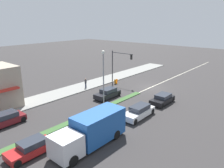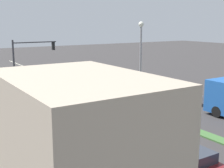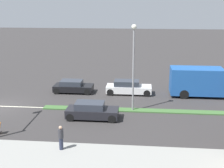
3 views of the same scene
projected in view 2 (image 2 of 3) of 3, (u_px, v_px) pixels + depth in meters
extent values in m
plane|color=#333030|center=(193.00, 130.00, 21.70)|extent=(160.00, 160.00, 0.00)
cube|color=gray|center=(81.00, 163.00, 16.51)|extent=(4.00, 73.00, 0.12)
cube|color=beige|center=(77.00, 87.00, 36.57)|extent=(0.16, 60.00, 0.01)
cube|color=tan|center=(80.00, 143.00, 12.11)|extent=(5.09, 7.42, 5.33)
cube|color=red|center=(139.00, 127.00, 13.62)|extent=(0.70, 5.93, 0.20)
cylinder|color=#333338|center=(14.00, 68.00, 30.92)|extent=(0.18, 0.18, 5.60)
cylinder|color=#333338|center=(35.00, 42.00, 31.63)|extent=(4.50, 0.12, 0.12)
cube|color=black|center=(53.00, 46.00, 32.75)|extent=(0.28, 0.24, 0.84)
sphere|color=red|center=(53.00, 43.00, 32.81)|extent=(0.18, 0.18, 0.18)
sphere|color=gold|center=(53.00, 46.00, 32.86)|extent=(0.18, 0.18, 0.18)
sphere|color=green|center=(53.00, 48.00, 32.91)|extent=(0.18, 0.18, 0.18)
cylinder|color=gray|center=(140.00, 69.00, 26.00)|extent=(0.16, 0.16, 7.00)
sphere|color=silver|center=(141.00, 24.00, 25.29)|extent=(0.44, 0.44, 0.44)
cylinder|color=#282D42|center=(32.00, 107.00, 25.91)|extent=(0.26, 0.26, 0.79)
cylinder|color=#333338|center=(31.00, 99.00, 25.78)|extent=(0.34, 0.34, 0.59)
sphere|color=tan|center=(31.00, 94.00, 25.70)|extent=(0.22, 0.22, 0.22)
cube|color=orange|center=(35.00, 92.00, 31.59)|extent=(0.45, 0.21, 0.84)
cube|color=orange|center=(36.00, 93.00, 31.32)|extent=(0.45, 0.21, 0.84)
cylinder|color=black|center=(217.00, 112.00, 24.64)|extent=(0.28, 0.90, 0.90)
cube|color=black|center=(99.00, 100.00, 28.08)|extent=(1.72, 4.21, 0.69)
cube|color=#2D333D|center=(97.00, 93.00, 28.13)|extent=(1.47, 2.32, 0.53)
cylinder|color=black|center=(116.00, 105.00, 27.13)|extent=(0.22, 0.66, 0.66)
cylinder|color=black|center=(101.00, 108.00, 26.32)|extent=(0.22, 0.66, 0.66)
cylinder|color=black|center=(97.00, 97.00, 29.91)|extent=(0.22, 0.66, 0.66)
cylinder|color=black|center=(83.00, 99.00, 29.10)|extent=(0.22, 0.66, 0.66)
cube|color=maroon|center=(191.00, 166.00, 15.23)|extent=(1.87, 4.33, 0.65)
cube|color=#2D333D|center=(188.00, 153.00, 15.29)|extent=(1.59, 2.38, 0.53)
cylinder|color=black|center=(178.00, 153.00, 17.15)|extent=(0.22, 0.64, 0.64)
cylinder|color=black|center=(154.00, 160.00, 16.27)|extent=(0.22, 0.64, 0.64)
cube|color=silver|center=(178.00, 96.00, 29.70)|extent=(1.71, 4.60, 0.69)
cube|color=#2D333D|center=(176.00, 89.00, 29.77)|extent=(1.45, 2.53, 0.54)
cylinder|color=black|center=(198.00, 101.00, 28.61)|extent=(0.22, 0.69, 0.69)
cylinder|color=black|center=(186.00, 103.00, 27.81)|extent=(0.22, 0.69, 0.69)
cylinder|color=black|center=(170.00, 93.00, 31.67)|extent=(0.22, 0.69, 0.69)
cylinder|color=black|center=(159.00, 95.00, 30.87)|extent=(0.22, 0.69, 0.69)
cube|color=black|center=(141.00, 86.00, 34.49)|extent=(1.83, 4.03, 0.62)
cube|color=#2D333D|center=(139.00, 81.00, 34.55)|extent=(1.56, 2.22, 0.49)
cylinder|color=black|center=(156.00, 89.00, 33.64)|extent=(0.22, 0.65, 0.65)
cylinder|color=black|center=(144.00, 91.00, 32.78)|extent=(0.22, 0.65, 0.65)
cylinder|color=black|center=(138.00, 84.00, 36.27)|extent=(0.22, 0.65, 0.65)
cylinder|color=black|center=(126.00, 86.00, 35.41)|extent=(0.22, 0.65, 0.65)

